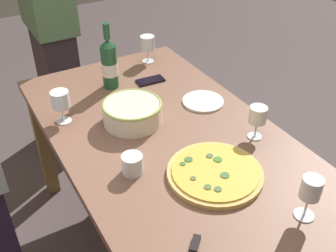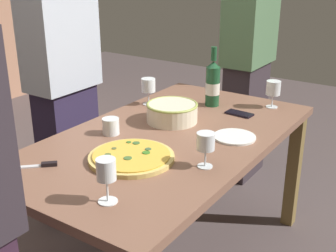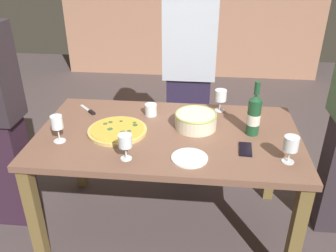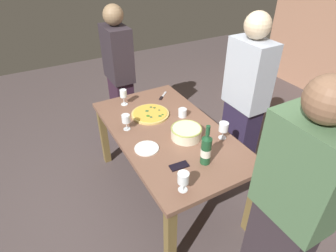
# 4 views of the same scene
# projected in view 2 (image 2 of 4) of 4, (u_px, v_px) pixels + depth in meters

# --- Properties ---
(dining_table) EXTENTS (1.60, 0.90, 0.75)m
(dining_table) POSITION_uv_depth(u_px,v_px,m) (168.00, 153.00, 2.15)
(dining_table) COLOR brown
(dining_table) RESTS_ON ground
(pizza) EXTENTS (0.36, 0.36, 0.03)m
(pizza) POSITION_uv_depth(u_px,v_px,m) (131.00, 157.00, 1.86)
(pizza) COLOR tan
(pizza) RESTS_ON dining_table
(serving_bowl) EXTENTS (0.26, 0.26, 0.10)m
(serving_bowl) POSITION_uv_depth(u_px,v_px,m) (172.00, 112.00, 2.27)
(serving_bowl) COLOR beige
(serving_bowl) RESTS_ON dining_table
(wine_bottle) EXTENTS (0.08, 0.08, 0.34)m
(wine_bottle) POSITION_uv_depth(u_px,v_px,m) (213.00, 83.00, 2.48)
(wine_bottle) COLOR #1C4B2B
(wine_bottle) RESTS_ON dining_table
(wine_glass_near_pizza) EXTENTS (0.07, 0.07, 0.16)m
(wine_glass_near_pizza) POSITION_uv_depth(u_px,v_px,m) (106.00, 171.00, 1.50)
(wine_glass_near_pizza) COLOR white
(wine_glass_near_pizza) RESTS_ON dining_table
(wine_glass_by_bottle) EXTENTS (0.08, 0.08, 0.15)m
(wine_glass_by_bottle) POSITION_uv_depth(u_px,v_px,m) (148.00, 86.00, 2.51)
(wine_glass_by_bottle) COLOR white
(wine_glass_by_bottle) RESTS_ON dining_table
(wine_glass_far_left) EXTENTS (0.07, 0.07, 0.15)m
(wine_glass_far_left) POSITION_uv_depth(u_px,v_px,m) (206.00, 143.00, 1.76)
(wine_glass_far_left) COLOR white
(wine_glass_far_left) RESTS_ON dining_table
(wine_glass_far_right) EXTENTS (0.08, 0.08, 0.15)m
(wine_glass_far_right) POSITION_uv_depth(u_px,v_px,m) (273.00, 89.00, 2.46)
(wine_glass_far_right) COLOR white
(wine_glass_far_right) RESTS_ON dining_table
(cup_amber) EXTENTS (0.08, 0.08, 0.08)m
(cup_amber) POSITION_uv_depth(u_px,v_px,m) (111.00, 126.00, 2.11)
(cup_amber) COLOR white
(cup_amber) RESTS_ON dining_table
(side_plate) EXTENTS (0.20, 0.20, 0.01)m
(side_plate) POSITION_uv_depth(u_px,v_px,m) (235.00, 137.00, 2.08)
(side_plate) COLOR white
(side_plate) RESTS_ON dining_table
(cell_phone) EXTENTS (0.08, 0.15, 0.01)m
(cell_phone) POSITION_uv_depth(u_px,v_px,m) (239.00, 114.00, 2.38)
(cell_phone) COLOR black
(cell_phone) RESTS_ON dining_table
(pizza_knife) EXTENTS (0.15, 0.16, 0.02)m
(pizza_knife) POSITION_uv_depth(u_px,v_px,m) (40.00, 165.00, 1.80)
(pizza_knife) COLOR silver
(pizza_knife) RESTS_ON dining_table
(person_host) EXTENTS (0.40, 0.24, 1.70)m
(person_host) POSITION_uv_depth(u_px,v_px,m) (63.00, 83.00, 2.55)
(person_host) COLOR #281F3A
(person_host) RESTS_ON ground
(person_guest_right) EXTENTS (0.43, 0.24, 1.72)m
(person_guest_right) POSITION_uv_depth(u_px,v_px,m) (248.00, 60.00, 3.07)
(person_guest_right) COLOR #32292F
(person_guest_right) RESTS_ON ground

